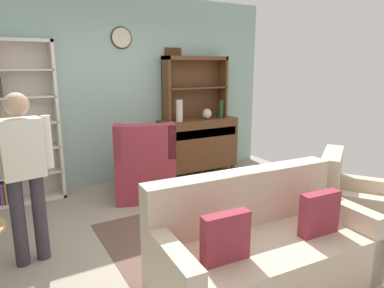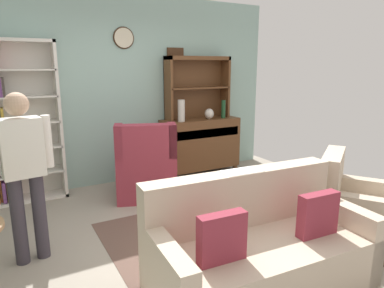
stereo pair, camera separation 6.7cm
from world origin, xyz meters
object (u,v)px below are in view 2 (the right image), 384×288
sideboard_hutch (197,79)px  vase_tall (181,111)px  couch_floral (258,249)px  armchair_floral (355,210)px  wingback_chair (146,170)px  bookshelf (17,126)px  vase_round (209,114)px  person_reading (24,167)px  sideboard (200,143)px  bottle_wine (223,109)px

sideboard_hutch → vase_tall: (-0.39, -0.19, -0.47)m
couch_floral → armchair_floral: 1.45m
couch_floral → wingback_chair: 2.25m
bookshelf → vase_round: 2.82m
bookshelf → sideboard_hutch: 2.74m
couch_floral → person_reading: size_ratio=1.18×
sideboard → bottle_wine: 0.69m
armchair_floral → wingback_chair: (-1.53, 2.08, 0.09)m
person_reading → sideboard_hutch: bearing=31.7°
sideboard → couch_floral: sideboard is taller
vase_round → bottle_wine: size_ratio=0.57×
vase_round → couch_floral: 3.13m
bookshelf → sideboard_hutch: (2.68, 0.03, 0.54)m
bottle_wine → vase_round: bearing=175.1°
bookshelf → wingback_chair: size_ratio=2.00×
bottle_wine → sideboard_hutch: bearing=153.0°
armchair_floral → person_reading: bearing=159.7°
vase_round → person_reading: 3.21m
armchair_floral → wingback_chair: bearing=126.3°
sideboard_hutch → bottle_wine: sideboard_hutch is taller
sideboard → bookshelf: bearing=178.2°
sideboard → vase_tall: vase_tall is taller
bottle_wine → wingback_chair: (-1.59, -0.51, -0.69)m
vase_round → wingback_chair: bearing=-158.0°
vase_tall → wingback_chair: bearing=-147.1°
bookshelf → armchair_floral: bearing=-42.6°
bottle_wine → person_reading: (-3.10, -1.47, -0.16)m
sideboard → couch_floral: 3.07m
vase_round → person_reading: bearing=-152.2°
vase_tall → bottle_wine: vase_tall is taller
wingback_chair → bottle_wine: bearing=17.9°
vase_round → bottle_wine: bearing=-4.9°
bottle_wine → wingback_chair: size_ratio=0.28×
armchair_floral → bottle_wine: bearing=88.8°
bookshelf → wingback_chair: (1.49, -0.69, -0.63)m
armchair_floral → wingback_chair: wingback_chair is taller
armchair_floral → bookshelf: bearing=137.4°
sideboard_hutch → bottle_wine: bearing=-27.0°
sideboard → vase_tall: bearing=-168.4°
person_reading → vase_round: bearing=27.8°
couch_floral → person_reading: (-1.61, 1.29, 0.59)m
sideboard_hutch → vase_round: (0.13, -0.18, -0.55)m
vase_round → bottle_wine: 0.27m
vase_tall → person_reading: (-2.32, -1.48, -0.18)m
vase_round → person_reading: person_reading is taller
sideboard → wingback_chair: 1.35m
wingback_chair → armchair_floral: bearing=-53.7°
sideboard_hutch → armchair_floral: (0.33, -2.80, -1.27)m
sideboard_hutch → bottle_wine: 0.66m
bookshelf → sideboard: (2.68, -0.08, -0.51)m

